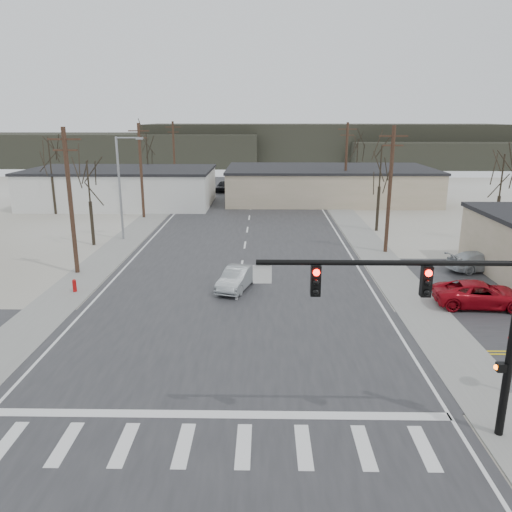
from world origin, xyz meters
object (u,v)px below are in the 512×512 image
Objects in this scene: fire_hydrant at (75,286)px; car_far_b at (223,186)px; traffic_signal_mast at (458,309)px; car_parked_red at (481,294)px; car_parked_silver at (479,261)px; sedan_crossing at (237,278)px; car_far_a at (266,196)px.

fire_hydrant is 0.19× the size of car_far_b.
traffic_signal_mast is 14.21m from car_parked_red.
fire_hydrant is 0.17× the size of car_parked_red.
car_parked_silver is (9.04, 19.20, -3.96)m from traffic_signal_mast.
traffic_signal_mast is at bearing -45.46° from sedan_crossing.
car_far_b is at bearing -51.17° from car_far_a.
car_parked_red is (18.50, -45.72, -0.05)m from car_far_b.
sedan_crossing is (-7.97, 15.00, -3.93)m from traffic_signal_mast.
car_far_a is at bearing 103.24° from sedan_crossing.
car_far_b is 0.86× the size of car_parked_red.
fire_hydrant is at bearing -158.94° from sedan_crossing.
fire_hydrant is 44.06m from car_far_b.
fire_hydrant is at bearing -89.95° from car_far_b.
traffic_signal_mast is at bearing 102.32° from car_far_a.
traffic_signal_mast is 1.92× the size of car_parked_silver.
fire_hydrant is 10.16m from sedan_crossing.
traffic_signal_mast is 21.59m from car_parked_silver.
sedan_crossing reaches higher than car_parked_silver.
sedan_crossing is 17.51m from car_parked_silver.
traffic_signal_mast is 10.29× the size of fire_hydrant.
car_parked_silver is at bearing 10.44° from fire_hydrant.
traffic_signal_mast is 59.29m from car_far_b.
traffic_signal_mast reaches higher than car_parked_silver.
fire_hydrant is at bearing 75.83° from car_far_a.
car_far_b is at bearing 82.39° from fire_hydrant.
car_parked_silver is at bearing 64.80° from traffic_signal_mast.
sedan_crossing is at bearing 82.89° from car_parked_red.
traffic_signal_mast is at bearing -38.13° from fire_hydrant.
fire_hydrant is 36.34m from car_far_a.
car_parked_silver is at bearing 30.45° from sedan_crossing.
sedan_crossing is 0.77× the size of car_far_a.
car_parked_silver is (17.00, 4.20, -0.03)m from sedan_crossing.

